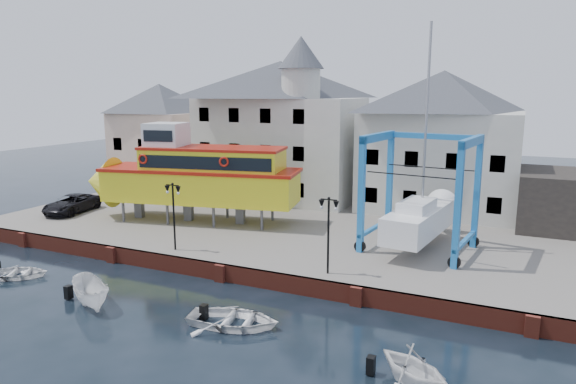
% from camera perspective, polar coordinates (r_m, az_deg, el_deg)
% --- Properties ---
extents(ground, '(140.00, 140.00, 0.00)m').
position_cam_1_polar(ground, '(29.81, -7.47, -9.81)').
color(ground, black).
rests_on(ground, ground).
extents(hardstanding, '(44.00, 22.00, 1.00)m').
position_cam_1_polar(hardstanding, '(38.94, 1.11, -3.90)').
color(hardstanding, slate).
rests_on(hardstanding, ground).
extents(quay_wall, '(44.00, 0.47, 1.00)m').
position_cam_1_polar(quay_wall, '(29.72, -7.39, -8.84)').
color(quay_wall, maroon).
rests_on(quay_wall, ground).
extents(building_pink, '(8.00, 7.00, 10.30)m').
position_cam_1_polar(building_pink, '(53.18, -13.90, 6.03)').
color(building_pink, '#CAAD9B').
rests_on(building_pink, hardstanding).
extents(building_white_main, '(14.00, 8.30, 14.00)m').
position_cam_1_polar(building_white_main, '(46.46, -0.75, 7.13)').
color(building_white_main, beige).
rests_on(building_white_main, hardstanding).
extents(building_white_right, '(12.00, 8.00, 11.20)m').
position_cam_1_polar(building_white_right, '(43.10, 16.60, 5.35)').
color(building_white_right, beige).
rests_on(building_white_right, hardstanding).
extents(lamp_post_left, '(1.12, 0.32, 4.20)m').
position_cam_1_polar(lamp_post_left, '(31.80, -12.64, -0.81)').
color(lamp_post_left, black).
rests_on(lamp_post_left, hardstanding).
extents(lamp_post_right, '(1.12, 0.32, 4.20)m').
position_cam_1_polar(lamp_post_right, '(27.06, 4.53, -2.66)').
color(lamp_post_right, black).
rests_on(lamp_post_right, hardstanding).
extents(tour_boat, '(17.24, 7.19, 7.31)m').
position_cam_1_polar(tour_boat, '(38.90, -11.07, 1.83)').
color(tour_boat, '#59595E').
rests_on(tour_boat, hardstanding).
extents(travel_lift, '(6.91, 9.20, 13.57)m').
position_cam_1_polar(travel_lift, '(33.05, 14.78, -2.07)').
color(travel_lift, '#1C6EB2').
rests_on(travel_lift, hardstanding).
extents(van, '(3.17, 5.46, 1.43)m').
position_cam_1_polar(van, '(44.71, -22.90, -1.21)').
color(van, black).
rests_on(van, hardstanding).
extents(motorboat_a, '(4.02, 3.25, 1.48)m').
position_cam_1_polar(motorboat_a, '(28.35, -20.92, -11.62)').
color(motorboat_a, white).
rests_on(motorboat_a, ground).
extents(motorboat_b, '(4.80, 3.83, 0.89)m').
position_cam_1_polar(motorboat_b, '(24.52, -6.08, -14.58)').
color(motorboat_b, white).
rests_on(motorboat_b, ground).
extents(motorboat_c, '(4.02, 3.87, 1.63)m').
position_cam_1_polar(motorboat_c, '(20.71, 13.70, -20.06)').
color(motorboat_c, white).
rests_on(motorboat_c, ground).
extents(motorboat_d, '(4.37, 3.98, 0.74)m').
position_cam_1_polar(motorboat_d, '(34.06, -27.98, -8.37)').
color(motorboat_d, white).
rests_on(motorboat_d, ground).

